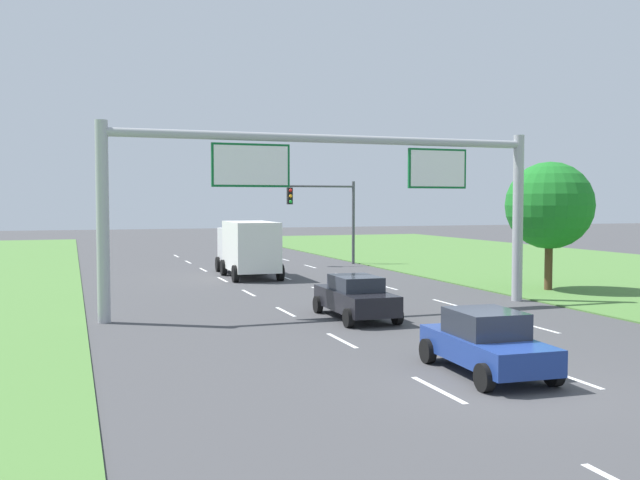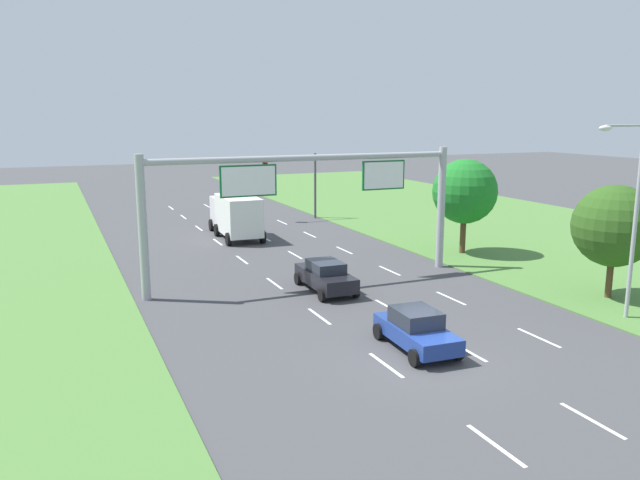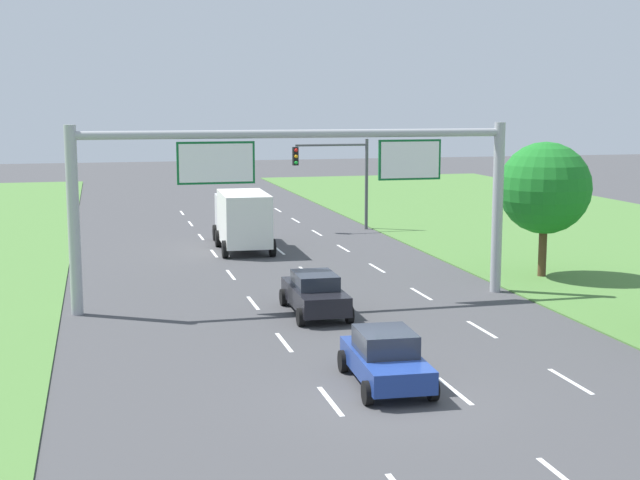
{
  "view_description": "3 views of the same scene",
  "coord_description": "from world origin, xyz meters",
  "px_view_note": "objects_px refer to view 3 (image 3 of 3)",
  "views": [
    {
      "loc": [
        -9.41,
        -13.94,
        4.18
      ],
      "look_at": [
        -0.28,
        12.19,
        2.71
      ],
      "focal_mm": 40.0,
      "sensor_mm": 36.0,
      "label": 1
    },
    {
      "loc": [
        -12.25,
        -18.26,
        8.76
      ],
      "look_at": [
        -0.62,
        8.52,
        2.91
      ],
      "focal_mm": 35.0,
      "sensor_mm": 36.0,
      "label": 2
    },
    {
      "loc": [
        -7.45,
        -21.76,
        7.75
      ],
      "look_at": [
        0.39,
        9.72,
        2.77
      ],
      "focal_mm": 50.0,
      "sensor_mm": 36.0,
      "label": 3
    }
  ],
  "objects_px": {
    "box_truck": "(242,218)",
    "sign_gantry": "(300,179)",
    "traffic_light_mast": "(336,168)",
    "roadside_tree_mid": "(545,188)",
    "car_lead_silver": "(315,293)",
    "car_near_red": "(386,358)"
  },
  "relations": [
    {
      "from": "box_truck",
      "to": "sign_gantry",
      "type": "xyz_separation_m",
      "value": [
        0.16,
        -13.55,
        3.19
      ]
    },
    {
      "from": "traffic_light_mast",
      "to": "box_truck",
      "type": "bearing_deg",
      "value": -140.3
    },
    {
      "from": "roadside_tree_mid",
      "to": "box_truck",
      "type": "bearing_deg",
      "value": 136.64
    },
    {
      "from": "car_lead_silver",
      "to": "traffic_light_mast",
      "type": "relative_size",
      "value": 0.8
    },
    {
      "from": "roadside_tree_mid",
      "to": "sign_gantry",
      "type": "bearing_deg",
      "value": -168.55
    },
    {
      "from": "roadside_tree_mid",
      "to": "car_lead_silver",
      "type": "bearing_deg",
      "value": -159.19
    },
    {
      "from": "car_lead_silver",
      "to": "traffic_light_mast",
      "type": "xyz_separation_m",
      "value": [
        6.51,
        21.2,
        3.08
      ]
    },
    {
      "from": "sign_gantry",
      "to": "roadside_tree_mid",
      "type": "height_order",
      "value": "sign_gantry"
    },
    {
      "from": "car_lead_silver",
      "to": "box_truck",
      "type": "bearing_deg",
      "value": 92.04
    },
    {
      "from": "box_truck",
      "to": "roadside_tree_mid",
      "type": "distance_m",
      "value": 16.46
    },
    {
      "from": "car_near_red",
      "to": "traffic_light_mast",
      "type": "relative_size",
      "value": 0.74
    },
    {
      "from": "car_near_red",
      "to": "box_truck",
      "type": "bearing_deg",
      "value": 93.31
    },
    {
      "from": "sign_gantry",
      "to": "roadside_tree_mid",
      "type": "distance_m",
      "value": 11.95
    },
    {
      "from": "box_truck",
      "to": "car_lead_silver",
      "type": "bearing_deg",
      "value": -87.08
    },
    {
      "from": "car_lead_silver",
      "to": "sign_gantry",
      "type": "xyz_separation_m",
      "value": [
        -0.09,
        2.04,
        4.09
      ]
    },
    {
      "from": "traffic_light_mast",
      "to": "roadside_tree_mid",
      "type": "xyz_separation_m",
      "value": [
        5.08,
        -16.8,
        0.16
      ]
    },
    {
      "from": "sign_gantry",
      "to": "roadside_tree_mid",
      "type": "relative_size",
      "value": 2.83
    },
    {
      "from": "sign_gantry",
      "to": "traffic_light_mast",
      "type": "xyz_separation_m",
      "value": [
        6.6,
        19.16,
        -1.01
      ]
    },
    {
      "from": "car_near_red",
      "to": "roadside_tree_mid",
      "type": "height_order",
      "value": "roadside_tree_mid"
    },
    {
      "from": "car_near_red",
      "to": "roadside_tree_mid",
      "type": "xyz_separation_m",
      "value": [
        11.7,
        13.12,
        3.25
      ]
    },
    {
      "from": "car_near_red",
      "to": "traffic_light_mast",
      "type": "bearing_deg",
      "value": 80.51
    },
    {
      "from": "box_truck",
      "to": "traffic_light_mast",
      "type": "bearing_deg",
      "value": 41.72
    }
  ]
}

